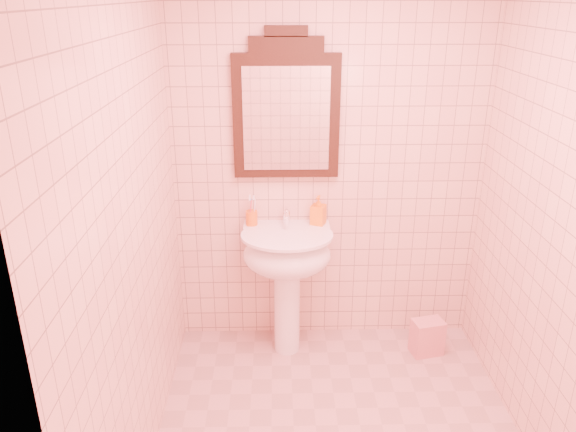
{
  "coord_description": "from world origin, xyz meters",
  "views": [
    {
      "loc": [
        -0.33,
        -2.35,
        2.27
      ],
      "look_at": [
        -0.27,
        0.55,
        1.11
      ],
      "focal_mm": 35.0,
      "sensor_mm": 36.0,
      "label": 1
    }
  ],
  "objects_px": {
    "pedestal_sink": "(287,262)",
    "mirror": "(286,110)",
    "towel": "(427,337)",
    "soap_dispenser": "(318,210)",
    "toothbrush_cup": "(252,218)"
  },
  "relations": [
    {
      "from": "mirror",
      "to": "towel",
      "type": "relative_size",
      "value": 3.73
    },
    {
      "from": "mirror",
      "to": "pedestal_sink",
      "type": "bearing_deg",
      "value": -90.0
    },
    {
      "from": "mirror",
      "to": "towel",
      "type": "height_order",
      "value": "mirror"
    },
    {
      "from": "pedestal_sink",
      "to": "towel",
      "type": "xyz_separation_m",
      "value": [
        0.94,
        -0.06,
        -0.54
      ]
    },
    {
      "from": "pedestal_sink",
      "to": "towel",
      "type": "height_order",
      "value": "pedestal_sink"
    },
    {
      "from": "mirror",
      "to": "toothbrush_cup",
      "type": "relative_size",
      "value": 5.22
    },
    {
      "from": "soap_dispenser",
      "to": "towel",
      "type": "bearing_deg",
      "value": 6.7
    },
    {
      "from": "toothbrush_cup",
      "to": "mirror",
      "type": "bearing_deg",
      "value": 13.36
    },
    {
      "from": "toothbrush_cup",
      "to": "soap_dispenser",
      "type": "bearing_deg",
      "value": 0.58
    },
    {
      "from": "pedestal_sink",
      "to": "mirror",
      "type": "relative_size",
      "value": 0.94
    },
    {
      "from": "towel",
      "to": "mirror",
      "type": "bearing_deg",
      "value": 164.48
    },
    {
      "from": "soap_dispenser",
      "to": "towel",
      "type": "distance_m",
      "value": 1.13
    },
    {
      "from": "pedestal_sink",
      "to": "mirror",
      "type": "xyz_separation_m",
      "value": [
        0.0,
        0.2,
        0.94
      ]
    },
    {
      "from": "mirror",
      "to": "soap_dispenser",
      "type": "distance_m",
      "value": 0.67
    },
    {
      "from": "soap_dispenser",
      "to": "mirror",
      "type": "bearing_deg",
      "value": -170.64
    }
  ]
}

